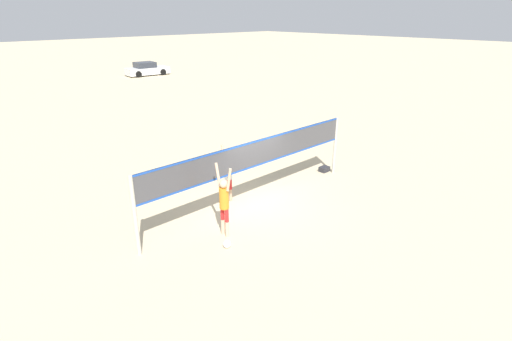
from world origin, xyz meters
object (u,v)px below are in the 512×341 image
player_spiker (224,200)px  volleyball (227,244)px  gear_bag (324,169)px  parked_car_near (147,69)px  volleyball_net (256,159)px  player_blocker (228,173)px

player_spiker → volleyball: bearing=145.2°
gear_bag → parked_car_near: (8.49, 30.19, 0.52)m
player_spiker → gear_bag: player_spiker is taller
player_spiker → volleyball: size_ratio=9.62×
volleyball_net → volleyball: size_ratio=38.52×
volleyball_net → player_spiker: volleyball_net is taller
player_spiker → gear_bag: bearing=-79.5°
volleyball_net → player_spiker: bearing=-157.8°
gear_bag → parked_car_near: 31.36m
volleyball_net → parked_car_near: volleyball_net is taller
volleyball_net → gear_bag: volleyball_net is taller
player_spiker → gear_bag: 6.52m
player_spiker → player_blocker: bearing=-42.2°
player_spiker → player_blocker: 2.45m
player_spiker → player_blocker: player_spiker is taller
player_blocker → player_spiker: bearing=-42.2°
volleyball_net → parked_car_near: size_ratio=1.96×
player_spiker → volleyball: player_spiker is taller
gear_bag → volleyball_net: bearing=-175.5°
volleyball → gear_bag: volleyball is taller
gear_bag → parked_car_near: parked_car_near is taller
parked_car_near → volleyball_net: bearing=-107.1°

